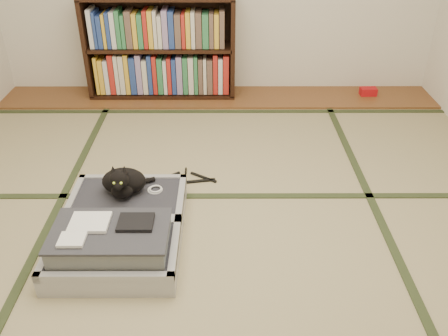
{
  "coord_description": "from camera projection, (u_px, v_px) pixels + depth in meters",
  "views": [
    {
      "loc": [
        0.04,
        -2.13,
        1.79
      ],
      "look_at": [
        0.05,
        0.35,
        0.25
      ],
      "focal_mm": 38.0,
      "sensor_mm": 36.0,
      "label": 1
    }
  ],
  "objects": [
    {
      "name": "floor",
      "position": [
        216.0,
        236.0,
        2.75
      ],
      "size": [
        4.5,
        4.5,
        0.0
      ],
      "primitive_type": "plane",
      "color": "tan",
      "rests_on": "ground"
    },
    {
      "name": "wood_strip",
      "position": [
        218.0,
        97.0,
        4.45
      ],
      "size": [
        4.0,
        0.5,
        0.02
      ],
      "primitive_type": "cube",
      "color": "brown",
      "rests_on": "ground"
    },
    {
      "name": "red_item",
      "position": [
        368.0,
        91.0,
        4.45
      ],
      "size": [
        0.15,
        0.1,
        0.07
      ],
      "primitive_type": "cube",
      "rotation": [
        0.0,
        0.0,
        0.04
      ],
      "color": "#B40E13",
      "rests_on": "wood_strip"
    },
    {
      "name": "tatami_borders",
      "position": [
        216.0,
        188.0,
        3.17
      ],
      "size": [
        4.0,
        4.5,
        0.01
      ],
      "color": "#2D381E",
      "rests_on": "ground"
    },
    {
      "name": "bookcase",
      "position": [
        161.0,
        49.0,
        4.27
      ],
      "size": [
        1.34,
        0.31,
        0.92
      ],
      "color": "black",
      "rests_on": "wood_strip"
    },
    {
      "name": "suitcase",
      "position": [
        120.0,
        230.0,
        2.65
      ],
      "size": [
        0.69,
        0.91,
        0.27
      ],
      "color": "#A6A7AB",
      "rests_on": "floor"
    },
    {
      "name": "cat",
      "position": [
        123.0,
        182.0,
        2.83
      ],
      "size": [
        0.3,
        0.31,
        0.25
      ],
      "color": "black",
      "rests_on": "suitcase"
    },
    {
      "name": "cable_coil",
      "position": [
        155.0,
        189.0,
        2.91
      ],
      "size": [
        0.1,
        0.1,
        0.02
      ],
      "color": "white",
      "rests_on": "suitcase"
    },
    {
      "name": "hanger",
      "position": [
        185.0,
        180.0,
        3.25
      ],
      "size": [
        0.44,
        0.23,
        0.01
      ],
      "color": "black",
      "rests_on": "floor"
    }
  ]
}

